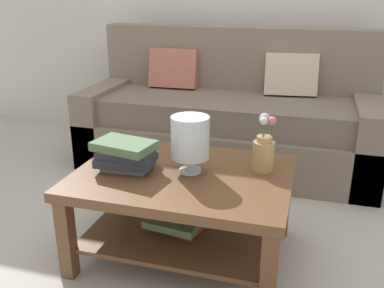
{
  "coord_description": "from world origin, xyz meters",
  "views": [
    {
      "loc": [
        0.6,
        -2.26,
        1.36
      ],
      "look_at": [
        0.0,
        -0.21,
        0.58
      ],
      "focal_mm": 40.1,
      "sensor_mm": 36.0,
      "label": 1
    }
  ],
  "objects_px": {
    "coffee_table": "(183,196)",
    "book_stack_main": "(125,155)",
    "couch": "(229,119)",
    "flower_pitcher": "(264,149)",
    "glass_hurricane_vase": "(190,139)"
  },
  "relations": [
    {
      "from": "book_stack_main",
      "to": "coffee_table",
      "type": "bearing_deg",
      "value": 9.66
    },
    {
      "from": "couch",
      "to": "coffee_table",
      "type": "bearing_deg",
      "value": -88.16
    },
    {
      "from": "coffee_table",
      "to": "glass_hurricane_vase",
      "type": "height_order",
      "value": "glass_hurricane_vase"
    },
    {
      "from": "book_stack_main",
      "to": "flower_pitcher",
      "type": "relative_size",
      "value": 1.1
    },
    {
      "from": "flower_pitcher",
      "to": "coffee_table",
      "type": "bearing_deg",
      "value": -158.85
    },
    {
      "from": "coffee_table",
      "to": "book_stack_main",
      "type": "bearing_deg",
      "value": -170.34
    },
    {
      "from": "couch",
      "to": "flower_pitcher",
      "type": "xyz_separation_m",
      "value": [
        0.43,
        -1.2,
        0.22
      ]
    },
    {
      "from": "couch",
      "to": "coffee_table",
      "type": "height_order",
      "value": "couch"
    },
    {
      "from": "couch",
      "to": "book_stack_main",
      "type": "relative_size",
      "value": 6.93
    },
    {
      "from": "book_stack_main",
      "to": "flower_pitcher",
      "type": "bearing_deg",
      "value": 16.34
    },
    {
      "from": "glass_hurricane_vase",
      "to": "flower_pitcher",
      "type": "height_order",
      "value": "flower_pitcher"
    },
    {
      "from": "glass_hurricane_vase",
      "to": "book_stack_main",
      "type": "bearing_deg",
      "value": -168.26
    },
    {
      "from": "coffee_table",
      "to": "couch",
      "type": "bearing_deg",
      "value": 91.84
    },
    {
      "from": "coffee_table",
      "to": "glass_hurricane_vase",
      "type": "xyz_separation_m",
      "value": [
        0.03,
        0.02,
        0.31
      ]
    },
    {
      "from": "coffee_table",
      "to": "book_stack_main",
      "type": "relative_size",
      "value": 3.33
    }
  ]
}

